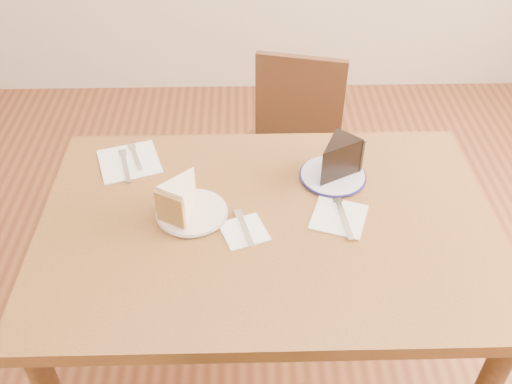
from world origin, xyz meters
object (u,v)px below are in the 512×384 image
Objects in this scene: chair_far at (292,157)px; plate_cream at (192,213)px; carrot_cake at (184,196)px; table at (267,247)px; plate_navy at (333,176)px; chocolate_cake at (335,162)px.

chair_far is 0.78m from plate_cream.
carrot_cake is (-0.34, -0.63, 0.35)m from chair_far.
chair_far reaches higher than table.
carrot_cake reaches higher than chair_far.
carrot_cake reaches higher than table.
plate_navy is 1.60× the size of carrot_cake.
chocolate_cake is (0.07, -0.50, 0.36)m from chair_far.
plate_navy is (0.07, -0.49, 0.30)m from chair_far.
carrot_cake is at bearing 60.59° from chocolate_cake.
table is at bearing 83.91° from chocolate_cake.
chocolate_cake reaches higher than table.
carrot_cake is at bearing 157.50° from plate_cream.
chair_far is 4.47× the size of plate_cream.
carrot_cake is at bearing 170.20° from table.
table is 9.35× the size of chocolate_cake.
plate_navy is (0.19, 0.18, 0.10)m from table.
chocolate_cake reaches higher than plate_navy.
chocolate_cake reaches higher than plate_cream.
plate_navy reaches higher than table.
plate_navy is 0.06m from chocolate_cake.
carrot_cake is at bearing 75.34° from chair_far.
chocolate_cake is (0.39, 0.14, 0.06)m from plate_cream.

